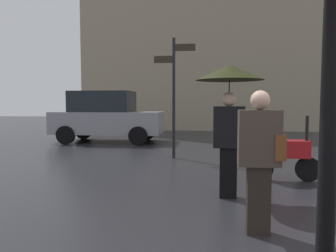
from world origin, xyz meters
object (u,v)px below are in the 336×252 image
object	(u,v)px
parked_car_left	(107,116)
street_signpost	(174,86)
pedestrian_with_bag	(260,154)
pedestrian_with_umbrella	(229,93)
parked_scooter	(282,152)

from	to	relation	value
parked_car_left	street_signpost	bearing A→B (deg)	128.88
pedestrian_with_bag	parked_car_left	size ratio (longest dim) A/B	0.40
pedestrian_with_umbrella	parked_car_left	bearing A→B (deg)	138.19
parked_scooter	street_signpost	size ratio (longest dim) A/B	0.42
street_signpost	pedestrian_with_umbrella	bearing A→B (deg)	-71.32
parked_car_left	street_signpost	world-z (taller)	street_signpost
parked_scooter	parked_car_left	distance (m)	7.51
pedestrian_with_bag	parked_scooter	world-z (taller)	pedestrian_with_bag
parked_scooter	pedestrian_with_umbrella	bearing A→B (deg)	-138.04
parked_scooter	parked_car_left	world-z (taller)	parked_car_left
pedestrian_with_bag	street_signpost	xyz separation A→B (m)	(-1.42, 4.84, 0.99)
parked_car_left	street_signpost	xyz separation A→B (m)	(2.83, -3.26, 0.94)
pedestrian_with_umbrella	pedestrian_with_bag	size ratio (longest dim) A/B	1.27
pedestrian_with_umbrella	parked_car_left	distance (m)	7.86
pedestrian_with_bag	parked_scooter	bearing A→B (deg)	-62.69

